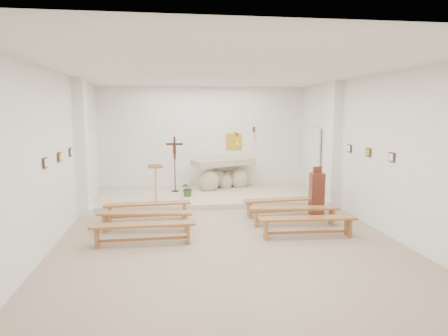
{
  "coord_description": "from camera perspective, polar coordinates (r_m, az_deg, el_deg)",
  "views": [
    {
      "loc": [
        -1.18,
        -8.57,
        2.67
      ],
      "look_at": [
        0.24,
        1.6,
        1.21
      ],
      "focal_mm": 32.0,
      "sensor_mm": 36.0,
      "label": 1
    }
  ],
  "objects": [
    {
      "name": "donation_pedestal",
      "position": [
        10.65,
        13.09,
        -3.57
      ],
      "size": [
        0.37,
        0.37,
        1.27
      ],
      "rotation": [
        0.0,
        0.0,
        -0.09
      ],
      "color": "#5E271A",
      "rests_on": "ground"
    },
    {
      "name": "gold_wall_relief",
      "position": [
        13.75,
        1.42,
        3.83
      ],
      "size": [
        0.55,
        0.04,
        0.55
      ],
      "primitive_type": "cube",
      "color": "yellow",
      "rests_on": "wall_back"
    },
    {
      "name": "pilaster_right",
      "position": [
        11.55,
        15.32,
        3.22
      ],
      "size": [
        0.26,
        0.55,
        3.5
      ],
      "primitive_type": "cube",
      "color": "white",
      "rests_on": "ground"
    },
    {
      "name": "wall_right",
      "position": [
        9.81,
        20.56,
        2.18
      ],
      "size": [
        0.02,
        10.0,
        3.5
      ],
      "primitive_type": "cube",
      "color": "white",
      "rests_on": "ground"
    },
    {
      "name": "sanctuary_platform",
      "position": [
        12.41,
        -2.31,
        -4.0
      ],
      "size": [
        6.98,
        3.0,
        0.15
      ],
      "primitive_type": "cube",
      "color": "beige",
      "rests_on": "ground"
    },
    {
      "name": "station_frame_right_front",
      "position": [
        9.11,
        22.82,
        1.45
      ],
      "size": [
        0.03,
        0.2,
        0.2
      ],
      "primitive_type": "cube",
      "color": "#3E281B",
      "rests_on": "wall_right"
    },
    {
      "name": "station_frame_right_mid",
      "position": [
        9.98,
        19.91,
        2.13
      ],
      "size": [
        0.03,
        0.2,
        0.2
      ],
      "primitive_type": "cube",
      "color": "#3E281B",
      "rests_on": "wall_right"
    },
    {
      "name": "ground",
      "position": [
        9.06,
        -0.1,
        -9.07
      ],
      "size": [
        7.0,
        10.0,
        0.0
      ],
      "primitive_type": "cube",
      "color": "tan",
      "rests_on": "ground"
    },
    {
      "name": "lectern",
      "position": [
        11.24,
        -9.74,
        -2.1
      ],
      "size": [
        0.42,
        0.36,
        1.13
      ],
      "rotation": [
        0.0,
        0.0,
        -0.05
      ],
      "color": "tan",
      "rests_on": "sanctuary_platform"
    },
    {
      "name": "bench_right_third",
      "position": [
        8.75,
        11.83,
        -7.61
      ],
      "size": [
        2.1,
        0.43,
        0.44
      ],
      "rotation": [
        0.0,
        0.0,
        -0.05
      ],
      "color": "brown",
      "rests_on": "ground"
    },
    {
      "name": "station_frame_right_rear",
      "position": [
        10.87,
        17.46,
        2.69
      ],
      "size": [
        0.03,
        0.2,
        0.2
      ],
      "primitive_type": "cube",
      "color": "#3E281B",
      "rests_on": "wall_right"
    },
    {
      "name": "station_frame_left_front",
      "position": [
        8.16,
        -24.18,
        0.67
      ],
      "size": [
        0.03,
        0.2,
        0.2
      ],
      "primitive_type": "cube",
      "color": "#3E281B",
      "rests_on": "wall_left"
    },
    {
      "name": "bench_left_front",
      "position": [
        10.05,
        -10.84,
        -5.53
      ],
      "size": [
        2.1,
        0.43,
        0.44
      ],
      "rotation": [
        0.0,
        0.0,
        0.05
      ],
      "color": "brown",
      "rests_on": "ground"
    },
    {
      "name": "station_frame_left_rear",
      "position": [
        10.08,
        -21.04,
        2.13
      ],
      "size": [
        0.03,
        0.2,
        0.2
      ],
      "primitive_type": "cube",
      "color": "#3E281B",
      "rests_on": "wall_left"
    },
    {
      "name": "potted_plant",
      "position": [
        12.02,
        -5.21,
        -2.9
      ],
      "size": [
        0.56,
        0.55,
        0.48
      ],
      "primitive_type": "imported",
      "rotation": [
        0.0,
        0.0,
        0.63
      ],
      "color": "#2F5622",
      "rests_on": "sanctuary_platform"
    },
    {
      "name": "radiator_right",
      "position": [
        12.41,
        14.05,
        -3.31
      ],
      "size": [
        0.1,
        0.85,
        0.52
      ],
      "primitive_type": "cube",
      "color": "silver",
      "rests_on": "ground"
    },
    {
      "name": "wall_left",
      "position": [
        8.93,
        -22.89,
        1.52
      ],
      "size": [
        0.02,
        10.0,
        3.5
      ],
      "primitive_type": "cube",
      "color": "white",
      "rests_on": "ground"
    },
    {
      "name": "bench_left_third",
      "position": [
        8.27,
        -11.48,
        -8.51
      ],
      "size": [
        2.09,
        0.35,
        0.44
      ],
      "rotation": [
        0.0,
        0.0,
        0.01
      ],
      "color": "brown",
      "rests_on": "ground"
    },
    {
      "name": "sanctuary_lamp",
      "position": [
        13.63,
        4.51,
        4.44
      ],
      "size": [
        0.11,
        0.36,
        0.44
      ],
      "color": "black",
      "rests_on": "wall_back"
    },
    {
      "name": "bench_right_front",
      "position": [
        10.45,
        8.43,
        -4.95
      ],
      "size": [
        2.11,
        0.47,
        0.44
      ],
      "rotation": [
        0.0,
        0.0,
        0.07
      ],
      "color": "brown",
      "rests_on": "ground"
    },
    {
      "name": "crucifix_stand",
      "position": [
        12.63,
        -7.05,
        1.14
      ],
      "size": [
        0.53,
        0.23,
        1.74
      ],
      "rotation": [
        0.0,
        0.0,
        -0.08
      ],
      "color": "#341E10",
      "rests_on": "sanctuary_platform"
    },
    {
      "name": "radiator_left",
      "position": [
        11.75,
        -18.85,
        -4.15
      ],
      "size": [
        0.1,
        0.85,
        0.52
      ],
      "primitive_type": "cube",
      "color": "silver",
      "rests_on": "ground"
    },
    {
      "name": "altar",
      "position": [
        13.26,
        -0.22,
        -1.11
      ],
      "size": [
        2.18,
        1.43,
        1.05
      ],
      "rotation": [
        0.0,
        0.0,
        0.34
      ],
      "color": "tan",
      "rests_on": "sanctuary_platform"
    },
    {
      "name": "ceiling",
      "position": [
        8.69,
        -0.1,
        13.49
      ],
      "size": [
        7.0,
        10.0,
        0.02
      ],
      "primitive_type": "cube",
      "color": "silver",
      "rests_on": "wall_back"
    },
    {
      "name": "bench_right_second",
      "position": [
        9.59,
        9.97,
        -6.16
      ],
      "size": [
        2.11,
        0.55,
        0.44
      ],
      "rotation": [
        0.0,
        0.0,
        -0.1
      ],
      "color": "brown",
      "rests_on": "ground"
    },
    {
      "name": "wall_back",
      "position": [
        13.65,
        -2.96,
        4.21
      ],
      "size": [
        7.0,
        0.02,
        3.5
      ],
      "primitive_type": "cube",
      "color": "white",
      "rests_on": "ground"
    },
    {
      "name": "bench_left_second",
      "position": [
        9.16,
        -11.13,
        -6.88
      ],
      "size": [
        2.11,
        0.57,
        0.44
      ],
      "rotation": [
        0.0,
        0.0,
        -0.12
      ],
      "color": "brown",
      "rests_on": "ground"
    },
    {
      "name": "pilaster_left",
      "position": [
        10.84,
        -19.58,
        2.74
      ],
      "size": [
        0.26,
        0.55,
        3.5
      ],
      "primitive_type": "cube",
      "color": "white",
      "rests_on": "ground"
    },
    {
      "name": "station_frame_left_mid",
      "position": [
        9.12,
        -22.44,
        1.48
      ],
      "size": [
        0.03,
        0.2,
        0.2
      ],
      "primitive_type": "cube",
      "color": "#3E281B",
      "rests_on": "wall_left"
    }
  ]
}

